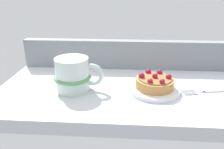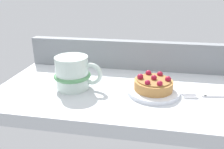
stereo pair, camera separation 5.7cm
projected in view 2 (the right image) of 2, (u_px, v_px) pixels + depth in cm
name	position (u px, v px, depth cm)	size (l,w,h in cm)	color
ground_plane	(125.00, 94.00, 60.16)	(67.58, 34.18, 3.31)	silver
window_rail_back	(131.00, 55.00, 72.02)	(66.23, 3.16, 9.11)	gray
dessert_plate	(153.00, 91.00, 56.72)	(13.20, 13.20, 1.05)	silver
raspberry_tart	(153.00, 84.00, 55.99)	(9.60, 9.60, 3.95)	#B77F42
coffee_mug	(73.00, 73.00, 58.24)	(12.86, 9.58, 8.60)	silver
dessert_fork	(216.00, 96.00, 54.85)	(16.74, 4.31, 0.60)	#B7B7BC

